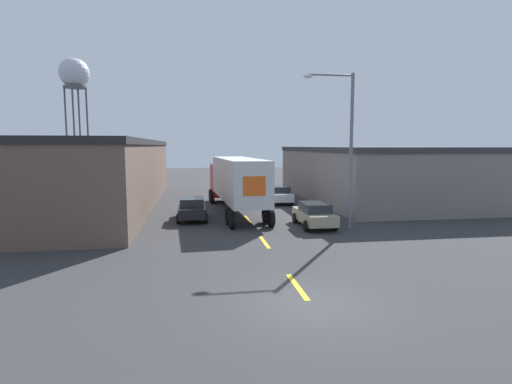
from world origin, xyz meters
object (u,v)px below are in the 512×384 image
object	(u,v)px
semi_truck	(235,180)
parked_car_right_mid	(314,214)
parked_car_left_far	(192,208)
parked_car_right_far	(279,194)
water_tower	(74,76)
street_lamp	(346,140)

from	to	relation	value
semi_truck	parked_car_right_mid	size ratio (longest dim) A/B	3.37
parked_car_left_far	parked_car_right_far	bearing A→B (deg)	42.36
water_tower	semi_truck	bearing A→B (deg)	-61.15
semi_truck	parked_car_left_far	distance (m)	4.54
parked_car_right_far	water_tower	bearing A→B (deg)	126.33
water_tower	parked_car_left_far	bearing A→B (deg)	-66.34
parked_car_left_far	street_lamp	bearing A→B (deg)	-26.47
semi_truck	water_tower	size ratio (longest dim) A/B	0.75
parked_car_right_far	parked_car_right_mid	size ratio (longest dim) A/B	1.00
semi_truck	parked_car_right_mid	distance (m)	7.79
water_tower	parked_car_right_far	bearing A→B (deg)	-53.67
street_lamp	semi_truck	bearing A→B (deg)	128.71
parked_car_right_far	semi_truck	bearing A→B (deg)	-136.19
semi_truck	parked_car_right_far	size ratio (longest dim) A/B	3.37
parked_car_left_far	street_lamp	world-z (taller)	street_lamp
parked_car_right_mid	water_tower	distance (m)	54.50
semi_truck	street_lamp	xyz separation A→B (m)	(5.79, -7.22, 2.85)
parked_car_left_far	water_tower	distance (m)	48.24
parked_car_right_far	parked_car_left_far	xyz separation A→B (m)	(-7.45, -6.80, 0.00)
parked_car_left_far	water_tower	size ratio (longest dim) A/B	0.22
water_tower	street_lamp	xyz separation A→B (m)	(27.38, -46.41, -10.74)
parked_car_left_far	parked_car_right_mid	bearing A→B (deg)	-25.68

